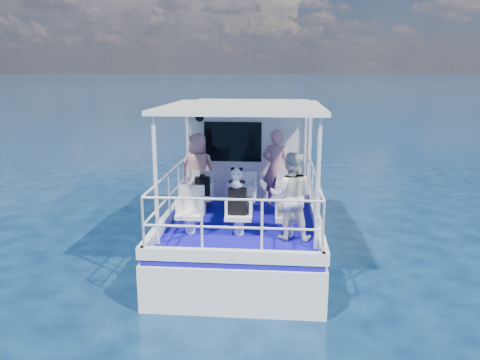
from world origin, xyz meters
name	(u,v)px	position (x,y,z in m)	size (l,w,h in m)	color
ground	(244,257)	(0.00, 0.00, 0.00)	(2000.00, 2000.00, 0.00)	#071934
hull	(247,240)	(0.00, 1.00, 0.00)	(3.00, 7.00, 1.60)	white
deck	(247,205)	(0.00, 1.00, 0.85)	(2.90, 6.90, 0.10)	#0F0877
cabin	(251,146)	(0.00, 2.30, 2.00)	(2.85, 2.00, 2.20)	white
canopy	(243,107)	(0.00, -0.20, 3.14)	(3.00, 3.20, 0.08)	white
canopy_posts	(243,166)	(0.00, -0.25, 2.00)	(2.77, 2.97, 2.20)	white
railings	(241,200)	(0.00, -0.58, 1.40)	(2.84, 3.59, 1.00)	white
seat_port_fwd	(202,203)	(-0.90, 0.20, 1.09)	(0.48, 0.46, 0.38)	white
seat_center_fwd	(244,204)	(0.00, 0.20, 1.09)	(0.48, 0.46, 0.38)	white
seat_stbd_fwd	(288,205)	(0.90, 0.20, 1.09)	(0.48, 0.46, 0.38)	white
seat_port_aft	(190,223)	(-0.90, -1.10, 1.09)	(0.48, 0.46, 0.38)	white
seat_center_aft	(239,224)	(0.00, -1.10, 1.09)	(0.48, 0.46, 0.38)	white
seat_stbd_aft	(288,225)	(0.90, -1.10, 1.09)	(0.48, 0.46, 0.38)	white
passenger_port_fwd	(198,170)	(-1.06, 0.72, 1.70)	(0.60, 0.43, 1.61)	tan
passenger_stbd_fwd	(276,168)	(0.65, 0.92, 1.74)	(0.61, 0.40, 1.68)	#CC848D
passenger_stbd_aft	(291,196)	(0.93, -1.25, 1.68)	(0.76, 0.59, 1.56)	silver
backpack_port	(202,186)	(-0.88, 0.17, 1.47)	(0.29, 0.17, 0.39)	black
backpack_center	(237,201)	(-0.03, -1.11, 1.52)	(0.32, 0.18, 0.48)	black
compact_camera	(202,176)	(-0.87, 0.16, 1.70)	(0.10, 0.06, 0.06)	black
panda	(237,178)	(-0.04, -1.11, 1.95)	(0.25, 0.21, 0.39)	white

